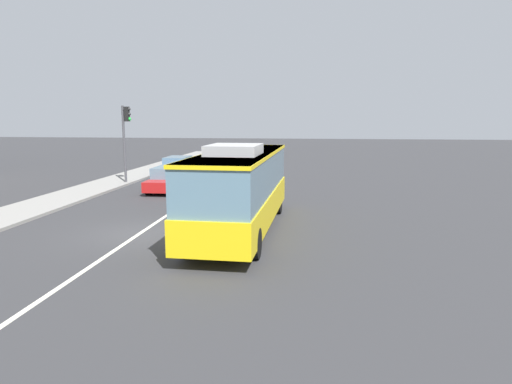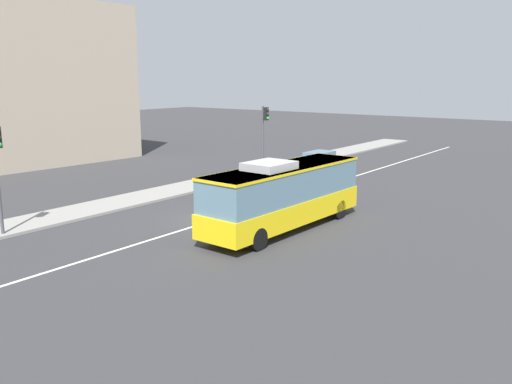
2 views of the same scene
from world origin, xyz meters
TOP-DOWN VIEW (x-y plane):
  - ground_plane at (0.00, 0.00)m, footprint 160.00×160.00m
  - lane_centre_line at (0.00, 0.00)m, footprint 76.00×0.16m
  - transit_bus at (0.85, -3.80)m, footprint 10.07×2.80m
  - sedan_blue at (16.76, 3.70)m, footprint 4.52×1.86m
  - sedan_red at (9.92, 2.10)m, footprint 4.55×1.92m
  - traffic_light_mid_block at (12.18, 5.71)m, footprint 0.34×0.62m

SIDE VIEW (x-z plane):
  - ground_plane at x=0.00m, z-range 0.00..0.00m
  - lane_centre_line at x=0.00m, z-range 0.00..0.01m
  - sedan_blue at x=16.76m, z-range -0.01..1.46m
  - sedan_red at x=9.92m, z-range -0.01..1.46m
  - transit_bus at x=0.85m, z-range 0.08..3.54m
  - traffic_light_mid_block at x=12.18m, z-range 0.96..6.16m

